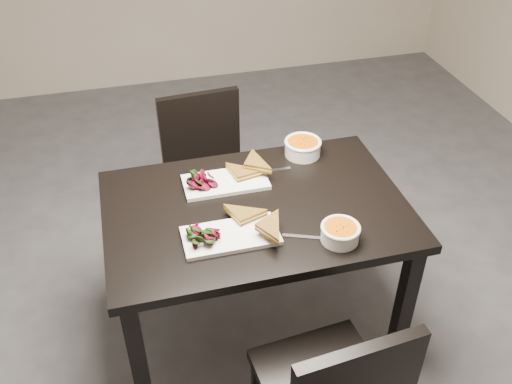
{
  "coord_description": "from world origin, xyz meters",
  "views": [
    {
      "loc": [
        -0.31,
        -1.99,
        2.15
      ],
      "look_at": [
        0.14,
        -0.28,
        0.82
      ],
      "focal_mm": 39.86,
      "sensor_mm": 36.0,
      "label": 1
    }
  ],
  "objects_px": {
    "table": "(256,225)",
    "soup_bowl_near": "(340,232)",
    "chair_far": "(207,166)",
    "plate_near": "(231,236)",
    "plate_far": "(225,182)",
    "soup_bowl_far": "(303,147)"
  },
  "relations": [
    {
      "from": "plate_near",
      "to": "soup_bowl_near",
      "type": "relative_size",
      "value": 2.42
    },
    {
      "from": "table",
      "to": "chair_far",
      "type": "distance_m",
      "value": 0.74
    },
    {
      "from": "plate_far",
      "to": "chair_far",
      "type": "bearing_deg",
      "value": 89.08
    },
    {
      "from": "plate_far",
      "to": "soup_bowl_near",
      "type": "bearing_deg",
      "value": -53.48
    },
    {
      "from": "table",
      "to": "soup_bowl_far",
      "type": "bearing_deg",
      "value": 46.24
    },
    {
      "from": "soup_bowl_near",
      "to": "plate_far",
      "type": "xyz_separation_m",
      "value": [
        -0.33,
        0.45,
        -0.03
      ]
    },
    {
      "from": "chair_far",
      "to": "plate_near",
      "type": "bearing_deg",
      "value": -98.42
    },
    {
      "from": "plate_far",
      "to": "soup_bowl_far",
      "type": "xyz_separation_m",
      "value": [
        0.38,
        0.13,
        0.03
      ]
    },
    {
      "from": "table",
      "to": "chair_far",
      "type": "bearing_deg",
      "value": 96.17
    },
    {
      "from": "chair_far",
      "to": "soup_bowl_far",
      "type": "height_order",
      "value": "chair_far"
    },
    {
      "from": "table",
      "to": "soup_bowl_near",
      "type": "height_order",
      "value": "soup_bowl_near"
    },
    {
      "from": "soup_bowl_near",
      "to": "plate_near",
      "type": "bearing_deg",
      "value": 163.7
    },
    {
      "from": "chair_far",
      "to": "plate_far",
      "type": "xyz_separation_m",
      "value": [
        -0.01,
        -0.53,
        0.27
      ]
    },
    {
      "from": "table",
      "to": "soup_bowl_near",
      "type": "bearing_deg",
      "value": -47.7
    },
    {
      "from": "plate_near",
      "to": "soup_bowl_near",
      "type": "height_order",
      "value": "soup_bowl_near"
    },
    {
      "from": "soup_bowl_near",
      "to": "chair_far",
      "type": "bearing_deg",
      "value": 108.26
    },
    {
      "from": "table",
      "to": "soup_bowl_far",
      "type": "distance_m",
      "value": 0.45
    },
    {
      "from": "plate_far",
      "to": "plate_near",
      "type": "bearing_deg",
      "value": -98.96
    },
    {
      "from": "plate_near",
      "to": "chair_far",
      "type": "bearing_deg",
      "value": 85.95
    },
    {
      "from": "soup_bowl_far",
      "to": "soup_bowl_near",
      "type": "bearing_deg",
      "value": -94.82
    },
    {
      "from": "plate_near",
      "to": "soup_bowl_far",
      "type": "xyz_separation_m",
      "value": [
        0.44,
        0.47,
        0.03
      ]
    },
    {
      "from": "plate_far",
      "to": "soup_bowl_far",
      "type": "relative_size",
      "value": 2.11
    }
  ]
}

